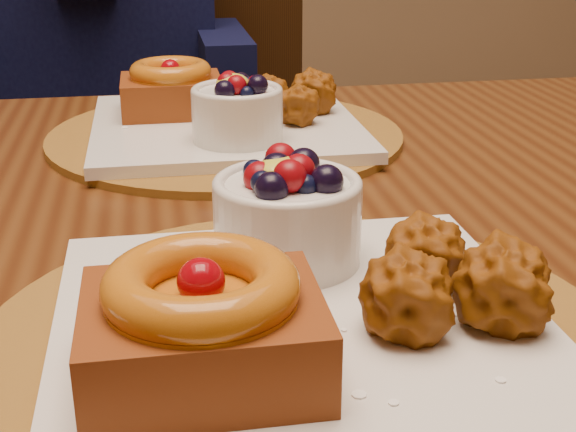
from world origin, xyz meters
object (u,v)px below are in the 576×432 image
object	(u,v)px
dining_table	(254,295)
place_setting_near	(295,302)
place_setting_far	(223,118)
chair_far	(201,171)

from	to	relation	value
dining_table	place_setting_near	distance (m)	0.24
place_setting_near	place_setting_far	distance (m)	0.43
dining_table	chair_far	world-z (taller)	chair_far
chair_far	place_setting_near	bearing A→B (deg)	-91.08
place_setting_far	chair_far	distance (m)	0.70
place_setting_far	chair_far	bearing A→B (deg)	89.03
dining_table	place_setting_near	size ratio (longest dim) A/B	4.21
place_setting_far	chair_far	size ratio (longest dim) A/B	0.42
place_setting_near	place_setting_far	bearing A→B (deg)	89.91
dining_table	place_setting_far	bearing A→B (deg)	90.73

